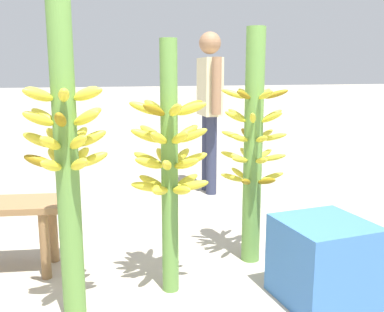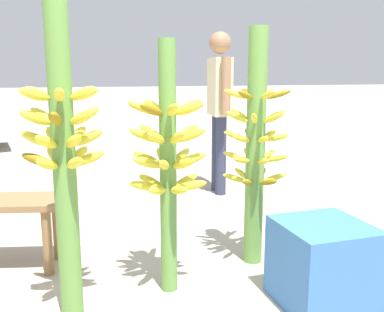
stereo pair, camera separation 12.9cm
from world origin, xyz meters
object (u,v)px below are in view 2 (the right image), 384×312
Objects in this scene: banana_stalk_left at (63,151)px; banana_stalk_right at (255,147)px; banana_stalk_center at (168,159)px; vendor_person at (219,98)px; produce_crate at (322,264)px.

banana_stalk_left is 1.23m from banana_stalk_right.
banana_stalk_left is 1.16× the size of banana_stalk_center.
produce_crate is (-0.27, -2.29, -0.77)m from vendor_person.
produce_crate is (1.31, -0.30, -0.65)m from banana_stalk_left.
banana_stalk_center is at bearing 11.37° from banana_stalk_left.
banana_stalk_left is 1.00× the size of vendor_person.
banana_stalk_right reaches higher than produce_crate.
banana_stalk_left and vendor_person have the same top height.
banana_stalk_center is at bearing 151.64° from produce_crate.
banana_stalk_center is 1.02m from produce_crate.
banana_stalk_right reaches higher than banana_stalk_center.
banana_stalk_right is (0.63, 0.21, 0.01)m from banana_stalk_center.
banana_stalk_right is at bearing 17.99° from banana_stalk_center.
banana_stalk_center is at bearing 158.08° from vendor_person.
vendor_person reaches higher than produce_crate.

